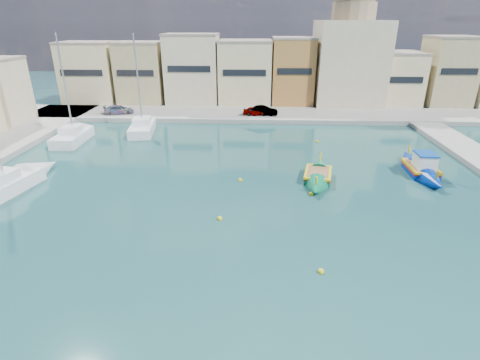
% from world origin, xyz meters
% --- Properties ---
extents(ground, '(160.00, 160.00, 0.00)m').
position_xyz_m(ground, '(0.00, 0.00, 0.00)').
color(ground, '#133439').
rests_on(ground, ground).
extents(north_quay, '(80.00, 8.00, 0.60)m').
position_xyz_m(north_quay, '(0.00, 32.00, 0.30)').
color(north_quay, gray).
rests_on(north_quay, ground).
extents(north_townhouses, '(83.20, 7.87, 10.19)m').
position_xyz_m(north_townhouses, '(6.68, 39.36, 5.00)').
color(north_townhouses, beige).
rests_on(north_townhouses, ground).
extents(church_block, '(10.00, 10.00, 19.10)m').
position_xyz_m(church_block, '(10.00, 40.00, 8.41)').
color(church_block, beige).
rests_on(church_block, ground).
extents(parked_cars, '(24.21, 2.55, 1.28)m').
position_xyz_m(parked_cars, '(-10.85, 30.50, 1.20)').
color(parked_cars, '#4C1919').
rests_on(parked_cars, north_quay).
extents(luzzu_blue_cabin, '(2.38, 9.10, 3.21)m').
position_xyz_m(luzzu_blue_cabin, '(10.86, 11.42, 0.39)').
color(luzzu_blue_cabin, '#002A9E').
rests_on(luzzu_blue_cabin, ground).
extents(luzzu_green, '(3.73, 8.49, 2.59)m').
position_xyz_m(luzzu_green, '(1.49, 9.69, 0.28)').
color(luzzu_green, '#0A7048').
rests_on(luzzu_green, ground).
extents(yacht_north, '(3.93, 9.45, 12.25)m').
position_xyz_m(yacht_north, '(-17.99, 25.23, 0.48)').
color(yacht_north, white).
rests_on(yacht_north, ground).
extents(yacht_midnorth, '(2.88, 8.85, 12.45)m').
position_xyz_m(yacht_midnorth, '(-24.52, 21.11, 0.49)').
color(yacht_midnorth, white).
rests_on(yacht_midnorth, ground).
extents(yacht_mid, '(4.33, 10.05, 12.29)m').
position_xyz_m(yacht_mid, '(-23.49, 7.72, 0.48)').
color(yacht_mid, white).
rests_on(yacht_mid, ground).
extents(mooring_buoys, '(21.01, 24.14, 0.36)m').
position_xyz_m(mooring_buoys, '(1.04, 6.64, 0.08)').
color(mooring_buoys, yellow).
rests_on(mooring_buoys, ground).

